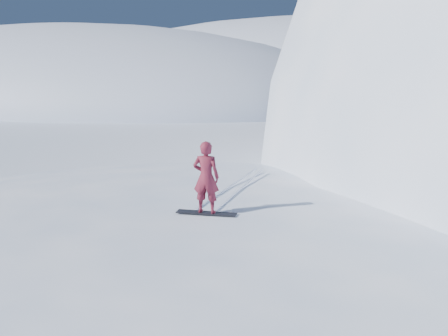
# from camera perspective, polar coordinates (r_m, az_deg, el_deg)

# --- Properties ---
(ground) EXTENTS (400.00, 400.00, 0.00)m
(ground) POSITION_cam_1_polar(r_m,az_deg,el_deg) (13.14, -3.40, -17.56)
(ground) COLOR white
(ground) RESTS_ON ground
(near_ridge) EXTENTS (36.00, 28.00, 4.80)m
(near_ridge) POSITION_cam_1_polar(r_m,az_deg,el_deg) (15.09, 6.24, -13.54)
(near_ridge) COLOR white
(near_ridge) RESTS_ON ground
(far_ridge_a) EXTENTS (120.00, 70.00, 28.00)m
(far_ridge_a) POSITION_cam_1_polar(r_m,az_deg,el_deg) (103.45, -18.50, 7.49)
(far_ridge_a) COLOR white
(far_ridge_a) RESTS_ON ground
(far_ridge_c) EXTENTS (140.00, 90.00, 36.00)m
(far_ridge_c) POSITION_cam_1_polar(r_m,az_deg,el_deg) (128.41, 8.18, 8.66)
(far_ridge_c) COLOR white
(far_ridge_c) RESTS_ON ground
(wind_bumps) EXTENTS (16.00, 14.40, 1.00)m
(wind_bumps) POSITION_cam_1_polar(r_m,az_deg,el_deg) (15.00, -0.76, -13.63)
(wind_bumps) COLOR white
(wind_bumps) RESTS_ON ground
(snowboard) EXTENTS (1.70, 0.77, 0.03)m
(snowboard) POSITION_cam_1_polar(r_m,az_deg,el_deg) (13.82, -2.03, -5.15)
(snowboard) COLOR black
(snowboard) RESTS_ON near_ridge
(snowboarder) EXTENTS (0.83, 0.66, 1.99)m
(snowboarder) POSITION_cam_1_polar(r_m,az_deg,el_deg) (13.56, -2.06, -1.07)
(snowboarder) COLOR maroon
(snowboarder) RESTS_ON snowboard
(vapor_plume) EXTENTS (8.84, 7.07, 6.19)m
(vapor_plume) POSITION_cam_1_polar(r_m,az_deg,el_deg) (72.26, -20.35, 5.83)
(vapor_plume) COLOR white
(vapor_plume) RESTS_ON ground
(board_tracks) EXTENTS (1.61, 5.93, 0.04)m
(board_tracks) POSITION_cam_1_polar(r_m,az_deg,el_deg) (16.84, 1.46, -2.05)
(board_tracks) COLOR silver
(board_tracks) RESTS_ON ground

